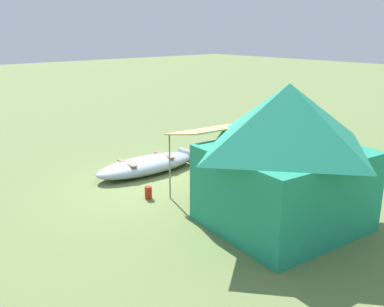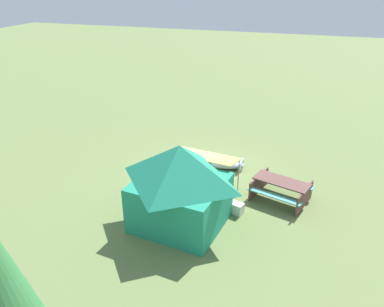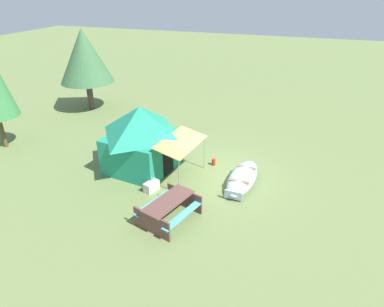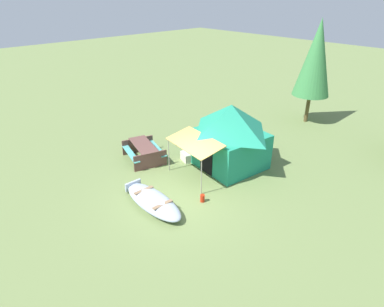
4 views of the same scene
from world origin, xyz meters
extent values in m
plane|color=olive|center=(0.00, 0.00, 0.00)|extent=(80.00, 80.00, 0.00)
ellipsoid|color=#9BA9BD|center=(-0.16, -1.20, 0.21)|extent=(2.89, 1.12, 0.42)
ellipsoid|color=#363B42|center=(-0.16, -1.20, 0.25)|extent=(2.66, 0.99, 0.15)
cube|color=#826448|center=(0.41, -1.22, 0.38)|extent=(0.17, 0.77, 0.04)
cube|color=#826448|center=(-0.73, -1.18, 0.38)|extent=(0.17, 0.77, 0.04)
cube|color=#9BA9BD|center=(-1.47, -1.15, 0.23)|extent=(0.11, 0.65, 0.32)
cube|color=#1F8C6A|center=(-0.38, 2.99, 0.76)|extent=(2.89, 2.73, 1.52)
pyramid|color=#1F8C6A|center=(-0.38, 2.99, 2.11)|extent=(3.12, 2.95, 1.19)
cube|color=black|center=(-0.53, 1.77, 0.64)|extent=(0.76, 0.12, 1.22)
cube|color=tan|center=(-0.60, 1.19, 1.57)|extent=(2.48, 1.46, 0.27)
cylinder|color=gray|center=(0.43, 0.56, 0.72)|extent=(0.04, 0.04, 1.44)
cylinder|color=gray|center=(-1.75, 0.82, 0.72)|extent=(0.04, 0.04, 1.44)
cube|color=brown|center=(-3.23, 0.61, 0.73)|extent=(2.03, 1.26, 0.04)
cube|color=#4EA7A1|center=(-3.40, 0.03, 0.45)|extent=(1.89, 0.78, 0.04)
cube|color=#4EA7A1|center=(-3.06, 1.18, 0.45)|extent=(1.89, 0.78, 0.04)
cube|color=brown|center=(-4.04, 0.85, 0.35)|extent=(0.47, 1.41, 0.71)
cube|color=brown|center=(-2.42, 0.37, 0.35)|extent=(0.47, 1.41, 0.71)
cube|color=beige|center=(-1.88, 1.89, 0.19)|extent=(0.66, 0.47, 0.38)
cylinder|color=red|center=(0.80, 0.25, 0.14)|extent=(0.20, 0.20, 0.28)
cylinder|color=brown|center=(-0.77, 10.10, 0.78)|extent=(0.20, 0.20, 1.55)
cylinder|color=#4A3B37|center=(5.15, 9.34, 0.85)|extent=(0.35, 0.35, 1.69)
cone|color=#39663E|center=(5.15, 9.34, 3.21)|extent=(3.09, 3.09, 3.03)
camera|label=1|loc=(5.80, 7.50, 3.62)|focal=39.63mm
camera|label=2|loc=(-3.85, 12.35, 7.23)|focal=35.51mm
camera|label=3|loc=(-11.40, -3.10, 7.06)|focal=31.49mm
camera|label=4|loc=(7.59, -6.59, 6.83)|focal=30.55mm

